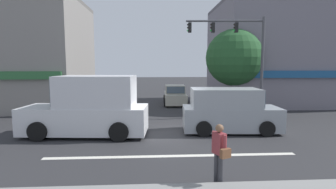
% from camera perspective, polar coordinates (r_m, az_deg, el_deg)
% --- Properties ---
extents(ground_plane, '(120.00, 120.00, 0.00)m').
position_cam_1_polar(ground_plane, '(12.92, -0.35, -8.06)').
color(ground_plane, '#2B2B2D').
extents(lane_marking_stripe, '(9.00, 0.24, 0.01)m').
position_cam_1_polar(lane_marking_stripe, '(9.58, 0.77, -13.24)').
color(lane_marking_stripe, silver).
rests_on(lane_marking_stripe, ground).
extents(building_left_block, '(11.07, 8.49, 8.21)m').
position_cam_1_polar(building_left_block, '(23.73, -31.18, 7.58)').
color(building_left_block, gray).
rests_on(building_left_block, ground).
extents(building_right_corner, '(13.14, 8.83, 8.41)m').
position_cam_1_polar(building_right_corner, '(25.38, 25.43, 7.97)').
color(building_right_corner, slate).
rests_on(building_right_corner, ground).
extents(street_tree, '(4.01, 4.01, 5.77)m').
position_cam_1_polar(street_tree, '(19.32, 14.20, 7.77)').
color(street_tree, '#4C3823').
rests_on(street_tree, ground).
extents(utility_pole_near_left, '(1.40, 0.22, 8.60)m').
position_cam_1_polar(utility_pole_near_left, '(18.86, -24.97, 9.52)').
color(utility_pole_near_left, brown).
rests_on(utility_pole_near_left, ground).
extents(utility_pole_far_right, '(1.40, 0.22, 7.42)m').
position_cam_1_polar(utility_pole_far_right, '(20.38, 20.56, 7.75)').
color(utility_pole_far_right, brown).
rests_on(utility_pole_far_right, ground).
extents(traffic_light_mast, '(4.88, 0.54, 6.20)m').
position_cam_1_polar(traffic_light_mast, '(17.22, 15.76, 9.73)').
color(traffic_light_mast, '#47474C').
rests_on(traffic_light_mast, ground).
extents(box_truck_crossing_rightbound, '(5.74, 2.56, 2.75)m').
position_cam_1_polar(box_truck_crossing_rightbound, '(12.54, -16.68, -2.93)').
color(box_truck_crossing_rightbound, silver).
rests_on(box_truck_crossing_rightbound, ground).
extents(sedan_approaching_near, '(1.97, 4.15, 1.58)m').
position_cam_1_polar(sedan_approaching_near, '(21.85, 1.55, -0.24)').
color(sedan_approaching_near, '#B7B29E').
rests_on(sedan_approaching_near, ground).
extents(van_parked_curbside, '(4.70, 2.25, 2.11)m').
position_cam_1_polar(van_parked_curbside, '(13.05, 13.13, -3.57)').
color(van_parked_curbside, '#999EA3').
rests_on(van_parked_curbside, ground).
extents(pedestrian_foreground_with_bag, '(0.41, 0.69, 1.67)m').
position_cam_1_polar(pedestrian_foreground_with_bag, '(7.26, 11.14, -11.93)').
color(pedestrian_foreground_with_bag, '#333338').
rests_on(pedestrian_foreground_with_bag, ground).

